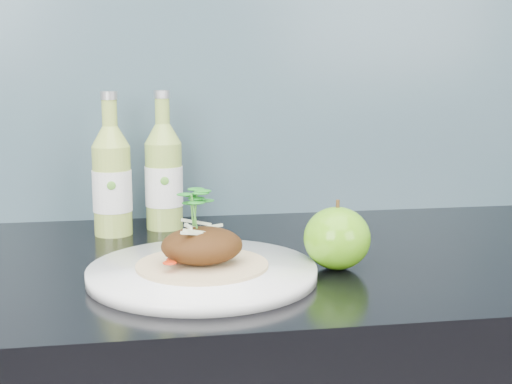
{
  "coord_description": "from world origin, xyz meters",
  "views": [
    {
      "loc": [
        -0.08,
        0.72,
        1.17
      ],
      "look_at": [
        0.08,
        1.66,
        1.0
      ],
      "focal_mm": 50.0,
      "sensor_mm": 36.0,
      "label": 1
    }
  ],
  "objects_px": {
    "dinner_plate": "(202,272)",
    "green_apple": "(337,238)",
    "cider_bottle_right": "(164,177)",
    "cider_bottle_left": "(112,181)"
  },
  "relations": [
    {
      "from": "dinner_plate",
      "to": "green_apple",
      "type": "relative_size",
      "value": 3.95
    },
    {
      "from": "green_apple",
      "to": "cider_bottle_right",
      "type": "height_order",
      "value": "cider_bottle_right"
    },
    {
      "from": "cider_bottle_right",
      "to": "green_apple",
      "type": "bearing_deg",
      "value": -41.38
    },
    {
      "from": "green_apple",
      "to": "cider_bottle_right",
      "type": "relative_size",
      "value": 0.42
    },
    {
      "from": "dinner_plate",
      "to": "cider_bottle_right",
      "type": "relative_size",
      "value": 1.66
    },
    {
      "from": "dinner_plate",
      "to": "cider_bottle_left",
      "type": "height_order",
      "value": "cider_bottle_left"
    },
    {
      "from": "cider_bottle_left",
      "to": "cider_bottle_right",
      "type": "height_order",
      "value": "same"
    },
    {
      "from": "green_apple",
      "to": "cider_bottle_right",
      "type": "bearing_deg",
      "value": 127.63
    },
    {
      "from": "dinner_plate",
      "to": "green_apple",
      "type": "height_order",
      "value": "green_apple"
    },
    {
      "from": "dinner_plate",
      "to": "cider_bottle_left",
      "type": "distance_m",
      "value": 0.3
    }
  ]
}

